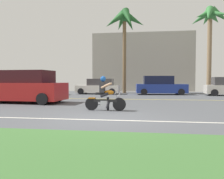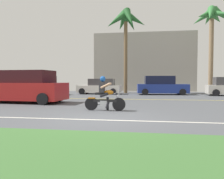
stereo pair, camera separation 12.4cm
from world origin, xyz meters
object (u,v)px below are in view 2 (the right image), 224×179
at_px(palm_tree_0, 212,21).
at_px(suv_nearby, 24,87).
at_px(parked_car_2, 161,86).
at_px(motorcyclist, 105,96).
at_px(parked_car_1, 100,87).
at_px(palm_tree_1, 126,23).
at_px(parked_car_0, 39,86).

bearing_deg(palm_tree_0, suv_nearby, -139.43).
bearing_deg(parked_car_2, suv_nearby, -134.71).
height_order(motorcyclist, parked_car_1, motorcyclist).
distance_m(parked_car_2, palm_tree_1, 7.30).
bearing_deg(parked_car_1, suv_nearby, -107.97).
relative_size(motorcyclist, suv_nearby, 0.36).
bearing_deg(suv_nearby, parked_car_2, 45.29).
relative_size(parked_car_0, palm_tree_0, 0.51).
distance_m(motorcyclist, parked_car_1, 11.54).
height_order(parked_car_0, palm_tree_1, palm_tree_1).
height_order(parked_car_0, parked_car_2, parked_car_2).
distance_m(parked_car_0, palm_tree_0, 17.78).
height_order(motorcyclist, parked_car_0, parked_car_0).
distance_m(parked_car_1, palm_tree_1, 6.90).
relative_size(suv_nearby, palm_tree_0, 0.58).
xyz_separation_m(parked_car_0, parked_car_2, (10.82, 1.88, 0.00)).
distance_m(suv_nearby, parked_car_1, 9.01).
height_order(parked_car_1, palm_tree_0, palm_tree_0).
distance_m(parked_car_0, palm_tree_1, 10.33).
height_order(parked_car_0, parked_car_1, parked_car_0).
bearing_deg(palm_tree_0, palm_tree_1, -172.31).
xyz_separation_m(suv_nearby, parked_car_0, (-2.39, 6.64, -0.14)).
bearing_deg(palm_tree_0, parked_car_0, -162.87).
bearing_deg(palm_tree_0, parked_car_2, -149.13).
bearing_deg(parked_car_2, parked_car_1, 179.49).
bearing_deg(suv_nearby, parked_car_0, 109.79).
bearing_deg(parked_car_1, parked_car_0, -159.52).
bearing_deg(parked_car_1, motorcyclist, -77.37).
bearing_deg(motorcyclist, parked_car_1, 102.63).
relative_size(suv_nearby, parked_car_1, 1.25).
relative_size(parked_car_0, parked_car_2, 0.95).
height_order(suv_nearby, palm_tree_0, palm_tree_0).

